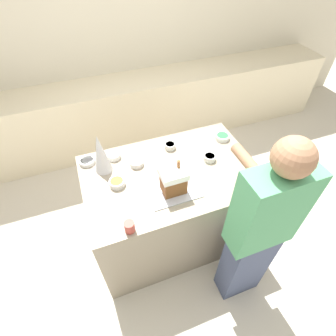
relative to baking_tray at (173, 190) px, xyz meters
name	(u,v)px	position (x,y,z in m)	size (l,w,h in m)	color
ground_plane	(170,231)	(0.06, 0.20, -0.94)	(12.00, 12.00, 0.00)	beige
wall_back	(114,43)	(0.06, 2.23, 0.36)	(8.00, 0.05, 2.60)	beige
back_cabinet_block	(128,113)	(0.06, 1.90, -0.47)	(6.00, 0.60, 0.93)	beige
kitchen_island	(171,205)	(0.06, 0.20, -0.47)	(1.49, 0.97, 0.93)	gray
baking_tray	(173,190)	(0.00, 0.00, 0.00)	(0.41, 0.28, 0.01)	#B2B2BC
gingerbread_house	(173,180)	(0.00, 0.00, 0.12)	(0.20, 0.16, 0.28)	brown
decorative_tree	(101,154)	(-0.47, 0.43, 0.18)	(0.15, 0.15, 0.36)	silver
candy_bowl_far_right	(222,137)	(0.68, 0.45, 0.02)	(0.13, 0.13, 0.04)	white
candy_bowl_beside_tree	(87,161)	(-0.59, 0.56, 0.02)	(0.14, 0.14, 0.04)	white
candy_bowl_near_tray_left	(136,163)	(-0.19, 0.38, 0.02)	(0.12, 0.12, 0.05)	white
candy_bowl_behind_tray	(117,183)	(-0.40, 0.21, 0.02)	(0.13, 0.13, 0.05)	white
candy_bowl_center_rear	(114,156)	(-0.36, 0.54, 0.02)	(0.12, 0.12, 0.04)	silver
candy_bowl_near_tray_right	(210,157)	(0.43, 0.22, 0.02)	(0.10, 0.10, 0.05)	white
candy_bowl_far_left	(170,146)	(0.16, 0.49, 0.02)	(0.10, 0.10, 0.05)	silver
mug	(129,227)	(-0.41, -0.23, 0.04)	(0.07, 0.07, 0.09)	#B24238
person	(258,233)	(0.43, -0.54, -0.04)	(0.46, 0.57, 1.75)	#424C6B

